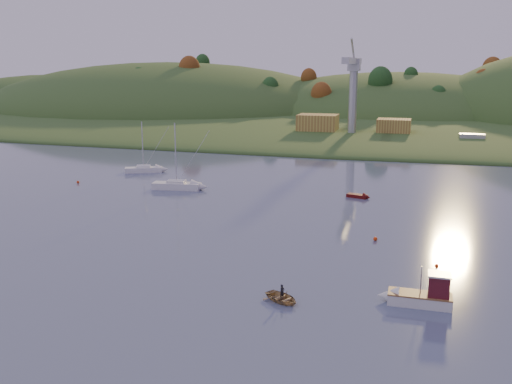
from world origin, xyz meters
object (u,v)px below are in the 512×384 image
(sailboat_far, at_px, (177,185))
(red_tender, at_px, (362,196))
(sailboat_near, at_px, (144,169))
(canoe, at_px, (282,298))
(fishing_boat, at_px, (415,295))
(grey_dinghy, at_px, (148,169))

(sailboat_far, distance_m, red_tender, 31.46)
(sailboat_near, xyz_separation_m, sailboat_far, (12.80, -12.66, 0.07))
(canoe, distance_m, red_tender, 43.53)
(fishing_boat, height_order, grey_dinghy, fishing_boat)
(red_tender, bearing_deg, canoe, -77.77)
(fishing_boat, relative_size, red_tender, 1.61)
(sailboat_near, distance_m, sailboat_far, 18.00)
(canoe, bearing_deg, sailboat_near, 70.59)
(canoe, bearing_deg, fishing_boat, -43.70)
(fishing_boat, bearing_deg, grey_dinghy, -44.94)
(fishing_boat, height_order, red_tender, fishing_boat)
(sailboat_near, xyz_separation_m, canoe, (41.64, -53.93, -0.30))
(canoe, distance_m, grey_dinghy, 70.39)
(fishing_boat, xyz_separation_m, red_tender, (-9.05, 40.70, -0.65))
(grey_dinghy, bearing_deg, fishing_boat, -95.78)
(sailboat_near, bearing_deg, canoe, -76.74)
(sailboat_far, relative_size, canoe, 3.18)
(fishing_boat, distance_m, sailboat_near, 73.84)
(sailboat_near, height_order, red_tender, sailboat_near)
(grey_dinghy, bearing_deg, canoe, -104.06)
(canoe, relative_size, red_tender, 0.89)
(fishing_boat, distance_m, grey_dinghy, 75.89)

